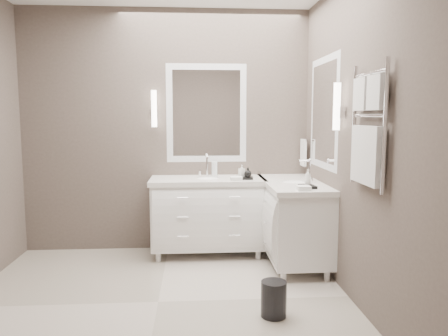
{
  "coord_description": "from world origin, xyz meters",
  "views": [
    {
      "loc": [
        0.3,
        -3.46,
        1.52
      ],
      "look_at": [
        0.59,
        0.7,
        1.02
      ],
      "focal_mm": 35.0,
      "sensor_mm": 36.0,
      "label": 1
    }
  ],
  "objects": [
    {
      "name": "amenity_tray_right",
      "position": [
        1.36,
        0.51,
        0.86
      ],
      "size": [
        0.14,
        0.18,
        0.03
      ],
      "primitive_type": "cube",
      "rotation": [
        0.0,
        0.0,
        0.09
      ],
      "color": "black",
      "rests_on": "vanity_right"
    },
    {
      "name": "vanity_back",
      "position": [
        0.45,
        1.23,
        0.49
      ],
      "size": [
        1.24,
        0.59,
        0.97
      ],
      "color": "white",
      "rests_on": "floor"
    },
    {
      "name": "mirror_back",
      "position": [
        0.45,
        1.49,
        1.55
      ],
      "size": [
        0.9,
        0.02,
        1.1
      ],
      "color": "white",
      "rests_on": "wall_back"
    },
    {
      "name": "mirror_right",
      "position": [
        1.59,
        0.8,
        1.55
      ],
      "size": [
        0.02,
        0.9,
        1.1
      ],
      "color": "white",
      "rests_on": "wall_right"
    },
    {
      "name": "wall_right",
      "position": [
        1.6,
        0.0,
        1.35
      ],
      "size": [
        0.01,
        3.0,
        2.7
      ],
      "primitive_type": "cube",
      "color": "#514741",
      "rests_on": "floor"
    },
    {
      "name": "sconce_right",
      "position": [
        1.53,
        0.22,
        1.59
      ],
      "size": [
        0.06,
        0.06,
        0.4
      ],
      "color": "white",
      "rests_on": "wall_right"
    },
    {
      "name": "waste_bin",
      "position": [
        0.9,
        -0.32,
        0.14
      ],
      "size": [
        0.26,
        0.26,
        0.27
      ],
      "primitive_type": "cylinder",
      "rotation": [
        0.0,
        0.0,
        -0.41
      ],
      "color": "black",
      "rests_on": "floor"
    },
    {
      "name": "sconce_back",
      "position": [
        -0.13,
        1.43,
        1.59
      ],
      "size": [
        0.06,
        0.06,
        0.4
      ],
      "color": "white",
      "rests_on": "wall_back"
    },
    {
      "name": "towel_bar_corner",
      "position": [
        1.54,
        1.36,
        1.12
      ],
      "size": [
        0.03,
        0.22,
        0.3
      ],
      "color": "white",
      "rests_on": "wall_right"
    },
    {
      "name": "amenity_tray_back",
      "position": [
        0.84,
        1.12,
        0.86
      ],
      "size": [
        0.18,
        0.14,
        0.03
      ],
      "primitive_type": "cube",
      "rotation": [
        0.0,
        0.0,
        -0.09
      ],
      "color": "black",
      "rests_on": "vanity_back"
    },
    {
      "name": "soap_bottle_a",
      "position": [
        0.81,
        1.14,
        0.94
      ],
      "size": [
        0.07,
        0.07,
        0.13
      ],
      "primitive_type": "imported",
      "rotation": [
        0.0,
        0.0,
        0.33
      ],
      "color": "white",
      "rests_on": "amenity_tray_back"
    },
    {
      "name": "wall_front",
      "position": [
        0.0,
        -1.5,
        1.35
      ],
      "size": [
        3.2,
        0.01,
        2.7
      ],
      "primitive_type": "cube",
      "color": "#514741",
      "rests_on": "floor"
    },
    {
      "name": "floor",
      "position": [
        0.0,
        0.0,
        -0.01
      ],
      "size": [
        3.2,
        3.0,
        0.01
      ],
      "primitive_type": "cube",
      "color": "beige",
      "rests_on": "ground"
    },
    {
      "name": "towel_ladder",
      "position": [
        1.55,
        -0.4,
        1.39
      ],
      "size": [
        0.06,
        0.58,
        0.9
      ],
      "color": "white",
      "rests_on": "wall_right"
    },
    {
      "name": "soap_bottle_b",
      "position": [
        0.87,
        1.09,
        0.93
      ],
      "size": [
        0.1,
        0.1,
        0.1
      ],
      "primitive_type": "imported",
      "rotation": [
        0.0,
        0.0,
        0.39
      ],
      "color": "black",
      "rests_on": "amenity_tray_back"
    },
    {
      "name": "water_bottle",
      "position": [
        0.53,
        1.24,
        0.94
      ],
      "size": [
        0.07,
        0.07,
        0.18
      ],
      "primitive_type": "cylinder",
      "rotation": [
        0.0,
        0.0,
        0.2
      ],
      "color": "silver",
      "rests_on": "vanity_back"
    },
    {
      "name": "vanity_right",
      "position": [
        1.33,
        0.9,
        0.49
      ],
      "size": [
        0.59,
        1.24,
        0.97
      ],
      "color": "white",
      "rests_on": "floor"
    },
    {
      "name": "soap_bottle_c",
      "position": [
        1.36,
        0.51,
        0.95
      ],
      "size": [
        0.07,
        0.07,
        0.15
      ],
      "primitive_type": "imported",
      "rotation": [
        0.0,
        0.0,
        0.27
      ],
      "color": "white",
      "rests_on": "amenity_tray_right"
    },
    {
      "name": "wall_back",
      "position": [
        0.0,
        1.5,
        1.35
      ],
      "size": [
        3.2,
        0.01,
        2.7
      ],
      "primitive_type": "cube",
      "color": "#514741",
      "rests_on": "floor"
    }
  ]
}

